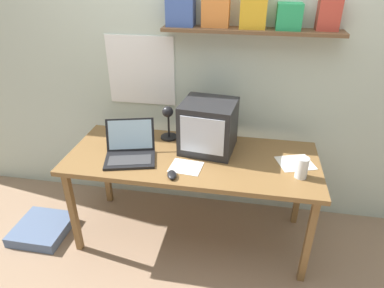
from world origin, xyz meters
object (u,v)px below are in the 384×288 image
Objects in this scene: loose_paper_near_laptop at (295,163)px; printed_handout at (186,167)px; corner_desk at (192,163)px; juice_glass at (302,169)px; laptop at (130,149)px; floor_cushion at (42,229)px; crt_monitor at (208,126)px; computer_mouse at (172,175)px; desk_lamp at (168,120)px.

loose_paper_near_laptop is 1.26× the size of printed_handout.
juice_glass is at bearing -10.28° from corner_desk.
laptop is 1.10m from floor_cushion.
corner_desk is 0.73m from loose_paper_near_laptop.
computer_mouse is (-0.18, -0.41, -0.17)m from crt_monitor.
crt_monitor is 1.80× the size of printed_handout.
loose_paper_near_laptop is (0.63, -0.10, -0.18)m from crt_monitor.
printed_handout is 0.56× the size of floor_cushion.
corner_desk is at bearing 9.61° from floor_cushion.
loose_paper_near_laptop is 2.07m from floor_cushion.
desk_lamp reaches higher than loose_paper_near_laptop.
laptop is 1.18m from juice_glass.
floor_cushion is (-0.78, -0.13, -0.76)m from laptop.
corner_desk is at bearing 84.44° from printed_handout.
corner_desk is 7.85× the size of printed_handout.
floor_cushion is at bearing 174.58° from laptop.
computer_mouse is 0.86m from loose_paper_near_laptop.
desk_lamp is 0.45m from printed_handout.
computer_mouse is 0.29× the size of floor_cushion.
desk_lamp is at bearing 169.06° from loose_paper_near_laptop.
juice_glass is at bearing 1.28° from printed_handout.
printed_handout is (-0.11, -0.28, -0.18)m from crt_monitor.
computer_mouse reaches higher than corner_desk.
floor_cushion is (-1.20, -0.05, -0.70)m from printed_handout.
desk_lamp is 0.54m from computer_mouse.
crt_monitor is at bearing 171.10° from loose_paper_near_laptop.
crt_monitor is 1.43× the size of desk_lamp.
laptop is at bearing -136.63° from desk_lamp.
computer_mouse is (-0.82, -0.15, -0.05)m from juice_glass.
computer_mouse is (0.35, -0.21, -0.05)m from laptop.
desk_lamp is at bearing 171.73° from crt_monitor.
laptop is 1.01× the size of floor_cushion.
crt_monitor is at bearing 157.61° from juice_glass.
floor_cushion is at bearing 176.19° from computer_mouse.
corner_desk is 0.16m from printed_handout.
loose_paper_near_laptop is at bearing 7.02° from floor_cushion.
desk_lamp is 1.00× the size of loose_paper_near_laptop.
juice_glass is at bearing 2.08° from floor_cushion.
laptop is 0.41m from computer_mouse.
computer_mouse reaches higher than loose_paper_near_laptop.
corner_desk is 15.20× the size of computer_mouse.
floor_cushion is (-0.99, -0.42, -0.87)m from desk_lamp.
computer_mouse is at bearing -158.74° from loose_paper_near_laptop.
laptop is 2.92× the size of juice_glass.
loose_paper_near_laptop is (0.72, 0.03, 0.06)m from corner_desk.
printed_handout is at bearing -178.72° from juice_glass.
printed_handout is at bearing -25.25° from laptop.
juice_glass is at bearing -83.96° from loose_paper_near_laptop.
desk_lamp is (-0.22, 0.22, 0.23)m from corner_desk.
computer_mouse is 0.41× the size of loose_paper_near_laptop.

